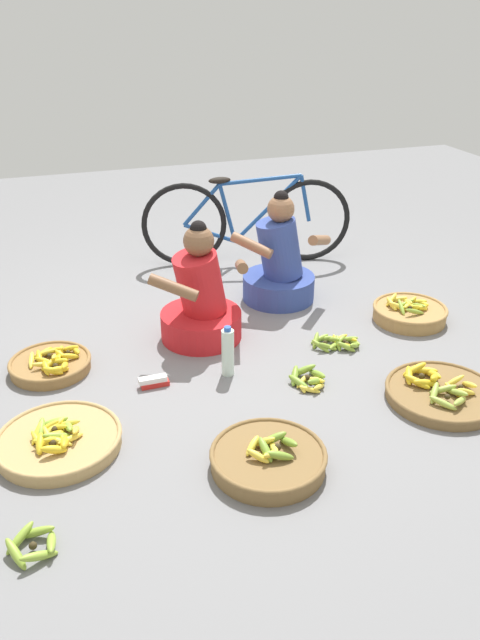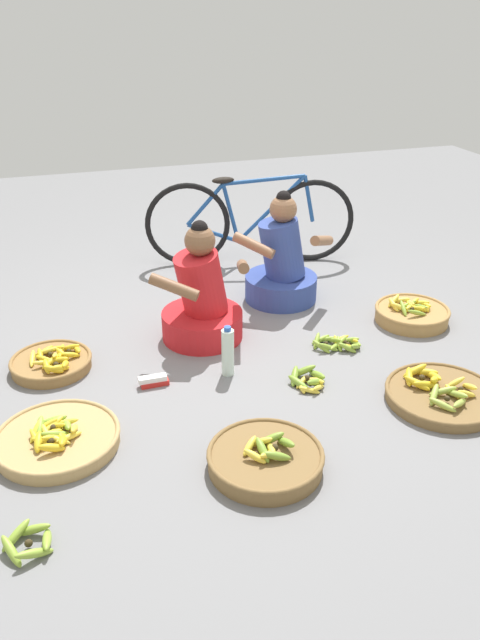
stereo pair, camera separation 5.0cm
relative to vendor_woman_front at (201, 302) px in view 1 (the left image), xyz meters
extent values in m
plane|color=slate|center=(0.09, -0.30, -0.25)|extent=(10.00, 10.00, 0.00)
cylinder|color=red|center=(0.00, 0.00, -0.16)|extent=(0.52, 0.52, 0.18)
cylinder|color=red|center=(0.00, 0.00, 0.13)|extent=(0.42, 0.38, 0.44)
sphere|color=brown|center=(0.00, 0.00, 0.41)|extent=(0.19, 0.19, 0.19)
sphere|color=black|center=(0.00, 0.00, 0.49)|extent=(0.10, 0.10, 0.10)
cylinder|color=brown|center=(-0.21, -0.17, 0.21)|extent=(0.30, 0.22, 0.16)
cylinder|color=brown|center=(0.28, 0.01, 0.21)|extent=(0.15, 0.31, 0.16)
cylinder|color=#334793|center=(0.69, 0.40, -0.16)|extent=(0.52, 0.52, 0.18)
cylinder|color=#334793|center=(0.69, 0.40, 0.13)|extent=(0.40, 0.35, 0.46)
sphere|color=#8C6042|center=(0.69, 0.40, 0.43)|extent=(0.19, 0.19, 0.19)
sphere|color=black|center=(0.69, 0.40, 0.50)|extent=(0.10, 0.10, 0.10)
cylinder|color=#8C6042|center=(0.45, 0.32, 0.22)|extent=(0.27, 0.26, 0.16)
cylinder|color=#8C6042|center=(0.94, 0.27, 0.22)|extent=(0.27, 0.27, 0.16)
torus|color=black|center=(0.21, 1.26, 0.09)|extent=(0.68, 0.19, 0.68)
torus|color=black|center=(1.21, 1.04, 0.09)|extent=(0.68, 0.19, 0.68)
cylinder|color=#1E4C8C|center=(0.87, 1.12, 0.20)|extent=(0.55, 0.15, 0.55)
cylinder|color=#1E4C8C|center=(0.55, 1.19, 0.18)|extent=(0.15, 0.06, 0.49)
cylinder|color=#1E4C8C|center=(0.81, 1.13, 0.44)|extent=(0.64, 0.17, 0.08)
cylinder|color=#1E4C8C|center=(0.41, 1.22, 0.01)|extent=(0.42, 0.12, 0.18)
cylinder|color=#1E4C8C|center=(0.35, 1.23, 0.25)|extent=(0.31, 0.10, 0.35)
cylinder|color=#1E4C8C|center=(1.17, 1.05, 0.28)|extent=(0.12, 0.06, 0.38)
ellipsoid|color=black|center=(0.50, 1.20, 0.45)|extent=(0.18, 0.08, 0.05)
cylinder|color=tan|center=(-0.97, -0.87, -0.22)|extent=(0.60, 0.60, 0.06)
torus|color=tan|center=(-0.97, -0.87, -0.19)|extent=(0.62, 0.62, 0.02)
ellipsoid|color=yellow|center=(-0.88, -0.89, -0.16)|extent=(0.05, 0.15, 0.09)
ellipsoid|color=yellow|center=(-0.92, -0.82, -0.16)|extent=(0.15, 0.09, 0.08)
ellipsoid|color=yellow|center=(-0.98, -0.82, -0.16)|extent=(0.14, 0.11, 0.07)
ellipsoid|color=yellow|center=(-1.01, -0.89, -0.16)|extent=(0.06, 0.15, 0.07)
ellipsoid|color=yellow|center=(-0.97, -0.94, -0.16)|extent=(0.15, 0.09, 0.07)
ellipsoid|color=yellow|center=(-0.91, -0.93, -0.17)|extent=(0.14, 0.11, 0.05)
sphere|color=#382D19|center=(-0.95, -0.88, -0.17)|extent=(0.03, 0.03, 0.03)
ellipsoid|color=#8CAD38|center=(-0.91, -0.84, -0.16)|extent=(0.04, 0.15, 0.08)
ellipsoid|color=#8CAD38|center=(-0.98, -0.78, -0.16)|extent=(0.15, 0.04, 0.06)
ellipsoid|color=#8CAD38|center=(-1.04, -0.83, -0.16)|extent=(0.07, 0.15, 0.08)
ellipsoid|color=#8CAD38|center=(-0.97, -0.91, -0.16)|extent=(0.15, 0.05, 0.08)
sphere|color=#382D19|center=(-0.98, -0.84, -0.16)|extent=(0.03, 0.03, 0.03)
ellipsoid|color=yellow|center=(-0.95, -0.88, -0.17)|extent=(0.03, 0.14, 0.06)
ellipsoid|color=yellow|center=(-0.96, -0.84, -0.16)|extent=(0.11, 0.12, 0.08)
ellipsoid|color=yellow|center=(-1.02, -0.82, -0.16)|extent=(0.14, 0.05, 0.07)
ellipsoid|color=yellow|center=(-1.06, -0.85, -0.16)|extent=(0.09, 0.13, 0.08)
ellipsoid|color=yellow|center=(-1.07, -0.90, -0.17)|extent=(0.07, 0.14, 0.06)
ellipsoid|color=yellow|center=(-1.02, -0.94, -0.16)|extent=(0.14, 0.06, 0.06)
ellipsoid|color=yellow|center=(-0.98, -0.93, -0.16)|extent=(0.13, 0.08, 0.08)
sphere|color=#382D19|center=(-1.01, -0.88, -0.17)|extent=(0.03, 0.03, 0.03)
ellipsoid|color=gold|center=(-0.94, -0.96, -0.16)|extent=(0.06, 0.13, 0.07)
ellipsoid|color=gold|center=(-1.00, -0.89, -0.16)|extent=(0.13, 0.05, 0.06)
ellipsoid|color=gold|center=(-1.05, -0.94, -0.16)|extent=(0.06, 0.14, 0.08)
ellipsoid|color=gold|center=(-0.99, -1.01, -0.16)|extent=(0.13, 0.05, 0.08)
sphere|color=#382D19|center=(-1.00, -0.95, -0.16)|extent=(0.04, 0.04, 0.04)
cylinder|color=brown|center=(1.06, -1.11, -0.22)|extent=(0.61, 0.61, 0.05)
torus|color=brown|center=(1.06, -1.11, -0.20)|extent=(0.62, 0.62, 0.02)
ellipsoid|color=yellow|center=(1.20, -1.14, -0.17)|extent=(0.03, 0.13, 0.07)
ellipsoid|color=yellow|center=(1.15, -1.08, -0.17)|extent=(0.13, 0.03, 0.08)
ellipsoid|color=yellow|center=(1.09, -1.15, -0.18)|extent=(0.05, 0.13, 0.05)
ellipsoid|color=yellow|center=(1.15, -1.20, -0.17)|extent=(0.13, 0.04, 0.08)
sphere|color=#382D19|center=(1.15, -1.14, -0.17)|extent=(0.03, 0.03, 0.03)
ellipsoid|color=gold|center=(1.07, -0.99, -0.17)|extent=(0.04, 0.16, 0.08)
ellipsoid|color=gold|center=(1.05, -0.93, -0.17)|extent=(0.14, 0.14, 0.07)
ellipsoid|color=gold|center=(1.00, -0.91, -0.16)|extent=(0.16, 0.05, 0.09)
ellipsoid|color=gold|center=(0.94, -0.95, -0.17)|extent=(0.11, 0.16, 0.07)
ellipsoid|color=gold|center=(0.95, -1.02, -0.17)|extent=(0.13, 0.15, 0.07)
ellipsoid|color=gold|center=(0.99, -1.05, -0.17)|extent=(0.16, 0.07, 0.07)
ellipsoid|color=gold|center=(1.05, -1.03, -0.16)|extent=(0.14, 0.14, 0.10)
sphere|color=#382D19|center=(1.00, -0.98, -0.17)|extent=(0.04, 0.04, 0.04)
ellipsoid|color=#9EB747|center=(1.09, -1.19, -0.17)|extent=(0.07, 0.16, 0.08)
ellipsoid|color=#9EB747|center=(1.04, -1.14, -0.17)|extent=(0.16, 0.07, 0.07)
ellipsoid|color=#9EB747|center=(0.97, -1.16, -0.16)|extent=(0.13, 0.14, 0.08)
ellipsoid|color=#9EB747|center=(0.97, -1.24, -0.17)|extent=(0.12, 0.15, 0.06)
ellipsoid|color=#9EB747|center=(1.06, -1.26, -0.17)|extent=(0.15, 0.11, 0.07)
sphere|color=#382D19|center=(1.02, -1.20, -0.17)|extent=(0.03, 0.03, 0.03)
cylinder|color=brown|center=(-0.05, -1.34, -0.21)|extent=(0.54, 0.54, 0.08)
torus|color=brown|center=(-0.05, -1.34, -0.17)|extent=(0.55, 0.55, 0.02)
ellipsoid|color=olive|center=(0.06, -1.33, -0.14)|extent=(0.07, 0.15, 0.08)
ellipsoid|color=olive|center=(0.00, -1.28, -0.14)|extent=(0.15, 0.04, 0.08)
ellipsoid|color=olive|center=(-0.07, -1.35, -0.14)|extent=(0.05, 0.15, 0.09)
ellipsoid|color=olive|center=(-0.02, -1.40, -0.14)|extent=(0.15, 0.07, 0.08)
sphere|color=#382D19|center=(0.00, -1.34, -0.14)|extent=(0.03, 0.03, 0.03)
ellipsoid|color=yellow|center=(-0.02, -1.34, -0.15)|extent=(0.05, 0.13, 0.06)
ellipsoid|color=yellow|center=(-0.05, -1.28, -0.14)|extent=(0.13, 0.08, 0.08)
ellipsoid|color=yellow|center=(-0.11, -1.29, -0.14)|extent=(0.11, 0.11, 0.07)
ellipsoid|color=yellow|center=(-0.11, -1.37, -0.15)|extent=(0.11, 0.11, 0.07)
ellipsoid|color=yellow|center=(-0.05, -1.38, -0.14)|extent=(0.12, 0.09, 0.07)
sphere|color=#382D19|center=(-0.08, -1.33, -0.15)|extent=(0.03, 0.03, 0.03)
cylinder|color=olive|center=(-0.96, -0.11, -0.22)|extent=(0.47, 0.47, 0.06)
torus|color=olive|center=(-0.96, -0.11, -0.19)|extent=(0.48, 0.48, 0.02)
ellipsoid|color=gold|center=(-0.80, -0.08, -0.17)|extent=(0.05, 0.12, 0.05)
ellipsoid|color=gold|center=(-0.83, -0.04, -0.16)|extent=(0.12, 0.07, 0.06)
ellipsoid|color=gold|center=(-0.89, -0.07, -0.16)|extent=(0.07, 0.12, 0.06)
ellipsoid|color=gold|center=(-0.89, -0.12, -0.16)|extent=(0.10, 0.11, 0.07)
ellipsoid|color=gold|center=(-0.84, -0.14, -0.16)|extent=(0.12, 0.05, 0.07)
sphere|color=#382D19|center=(-0.85, -0.09, -0.16)|extent=(0.03, 0.03, 0.03)
ellipsoid|color=gold|center=(-0.90, -0.10, -0.17)|extent=(0.05, 0.14, 0.06)
ellipsoid|color=gold|center=(-0.93, -0.04, -0.16)|extent=(0.13, 0.09, 0.07)
ellipsoid|color=gold|center=(-0.99, -0.04, -0.17)|extent=(0.13, 0.10, 0.05)
ellipsoid|color=gold|center=(-1.01, -0.09, -0.16)|extent=(0.04, 0.13, 0.07)
ellipsoid|color=gold|center=(-0.99, -0.14, -0.17)|extent=(0.13, 0.10, 0.05)
ellipsoid|color=gold|center=(-0.92, -0.13, -0.17)|extent=(0.12, 0.11, 0.05)
sphere|color=#382D19|center=(-0.96, -0.09, -0.16)|extent=(0.03, 0.03, 0.03)
ellipsoid|color=yellow|center=(-0.93, -0.13, -0.16)|extent=(0.05, 0.15, 0.08)
ellipsoid|color=yellow|center=(-0.98, -0.05, -0.16)|extent=(0.15, 0.06, 0.07)
ellipsoid|color=yellow|center=(-1.06, -0.11, -0.16)|extent=(0.05, 0.15, 0.06)
ellipsoid|color=yellow|center=(-0.99, -0.18, -0.17)|extent=(0.15, 0.04, 0.06)
sphere|color=#382D19|center=(-0.99, -0.12, -0.16)|extent=(0.03, 0.03, 0.03)
ellipsoid|color=gold|center=(-0.88, -0.24, -0.16)|extent=(0.06, 0.13, 0.07)
ellipsoid|color=gold|center=(-0.91, -0.18, -0.16)|extent=(0.13, 0.09, 0.07)
ellipsoid|color=gold|center=(-0.97, -0.19, -0.16)|extent=(0.11, 0.11, 0.06)
ellipsoid|color=gold|center=(-0.98, -0.24, -0.16)|extent=(0.05, 0.13, 0.07)
ellipsoid|color=gold|center=(-0.95, -0.28, -0.16)|extent=(0.13, 0.07, 0.07)
ellipsoid|color=gold|center=(-0.91, -0.28, -0.16)|extent=(0.13, 0.08, 0.07)
sphere|color=#382D19|center=(-0.93, -0.23, -0.16)|extent=(0.03, 0.03, 0.03)
cylinder|color=#A87F47|center=(1.41, -0.21, -0.21)|extent=(0.49, 0.49, 0.09)
torus|color=#A87F47|center=(1.41, -0.21, -0.16)|extent=(0.50, 0.50, 0.02)
ellipsoid|color=yellow|center=(1.51, -0.21, -0.14)|extent=(0.06, 0.12, 0.05)
ellipsoid|color=yellow|center=(1.49, -0.18, -0.14)|extent=(0.10, 0.11, 0.06)
ellipsoid|color=yellow|center=(1.44, -0.17, -0.14)|extent=(0.12, 0.07, 0.07)
ellipsoid|color=yellow|center=(1.41, -0.21, -0.14)|extent=(0.06, 0.12, 0.05)
ellipsoid|color=yellow|center=(1.41, -0.24, -0.14)|extent=(0.07, 0.12, 0.06)
ellipsoid|color=yellow|center=(1.45, -0.27, -0.14)|extent=(0.12, 0.05, 0.06)
ellipsoid|color=yellow|center=(1.48, -0.27, -0.14)|extent=(0.12, 0.08, 0.06)
sphere|color=#382D19|center=(1.46, -0.22, -0.14)|extent=(0.03, 0.03, 0.03)
ellipsoid|color=yellow|center=(1.42, -0.17, -0.13)|extent=(0.05, 0.14, 0.07)
ellipsoid|color=yellow|center=(1.38, -0.10, -0.14)|extent=(0.14, 0.08, 0.06)
ellipsoid|color=yellow|center=(1.33, -0.11, -0.13)|extent=(0.13, 0.10, 0.08)
ellipsoid|color=yellow|center=(1.30, -0.16, -0.13)|extent=(0.03, 0.14, 0.07)
ellipsoid|color=yellow|center=(1.32, -0.21, -0.14)|extent=(0.13, 0.11, 0.07)
ellipsoid|color=yellow|center=(1.39, -0.21, -0.14)|extent=(0.13, 0.11, 0.05)
sphere|color=#382D19|center=(1.36, -0.16, -0.14)|extent=(0.03, 0.03, 0.03)
ellipsoid|color=#8CAD38|center=(1.45, -0.23, -0.14)|extent=(0.06, 0.15, 0.07)
ellipsoid|color=#8CAD38|center=(1.38, -0.18, -0.14)|extent=(0.15, 0.04, 0.07)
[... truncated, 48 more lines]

